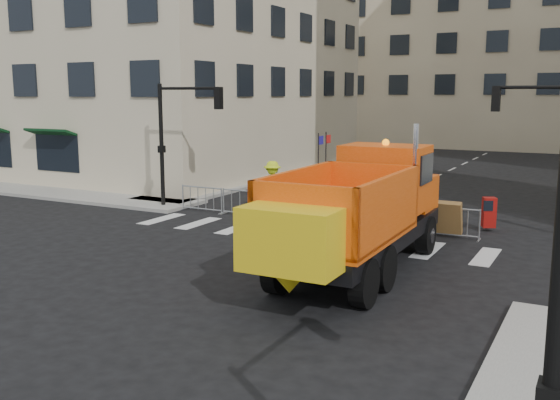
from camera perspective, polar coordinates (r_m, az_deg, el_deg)
The scene contains 12 objects.
ground at distance 17.49m, azimuth -5.29°, elevation -6.88°, with size 120.00×120.00×0.00m, color black.
sidewalk_back at distance 24.80m, azimuth 5.52°, elevation -1.75°, with size 64.00×5.00×0.15m, color gray.
building_far at distance 67.00m, azimuth 20.61°, elevation 15.10°, with size 30.00×18.00×24.00m, color tan.
traffic_light_left at distance 27.64m, azimuth -10.78°, elevation 4.80°, with size 0.18×0.18×5.40m, color black.
traffic_light_near at distance 5.49m, azimuth 23.78°, elevation -15.63°, with size 0.18×0.18×5.40m, color black.
crowd_barriers at distance 24.20m, azimuth 3.08°, elevation -0.86°, with size 12.60×0.60×1.10m, color #9EA0A5, non-canonical shape.
plow_truck at distance 17.30m, azimuth 7.13°, elevation -0.82°, with size 3.50×10.70×4.14m.
cop_a at distance 22.25m, azimuth 11.37°, elevation -1.03°, with size 0.66×0.44×1.82m, color black.
cop_b at distance 22.10m, azimuth 12.61°, elevation -0.84°, with size 1.00×0.78×2.06m, color black.
cop_c at distance 22.47m, azimuth 9.40°, elevation -0.60°, with size 1.19×0.49×2.02m, color black.
worker at distance 26.46m, azimuth -0.69°, elevation 1.40°, with size 1.31×0.75×2.02m, color #DCF71D.
newspaper_box at distance 24.01m, azimuth 18.56°, elevation -1.08°, with size 0.45×0.40×1.10m, color #970F0B.
Camera 1 is at (9.24, -13.99, 4.97)m, focal length 40.00 mm.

